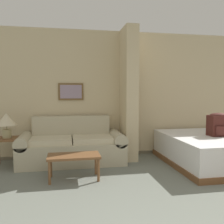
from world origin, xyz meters
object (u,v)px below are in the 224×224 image
at_px(couch, 72,146).
at_px(coffee_table, 74,158).
at_px(backpack, 218,124).
at_px(table_lamp, 6,121).
at_px(bed, 212,149).

distance_m(couch, coffee_table, 0.94).
relative_size(couch, backpack, 4.64).
relative_size(coffee_table, table_lamp, 1.77).
bearing_deg(table_lamp, couch, 2.64).
height_order(couch, coffee_table, couch).
bearing_deg(bed, backpack, -43.15).
bearing_deg(couch, coffee_table, -89.86).
bearing_deg(coffee_table, couch, 90.14).
bearing_deg(coffee_table, table_lamp, 142.41).
bearing_deg(bed, couch, 167.40).
relative_size(couch, bed, 1.03).
height_order(coffee_table, backpack, backpack).
bearing_deg(table_lamp, backpack, -8.67).
bearing_deg(backpack, couch, 166.54).
xyz_separation_m(couch, coffee_table, (0.00, -0.94, 0.02)).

